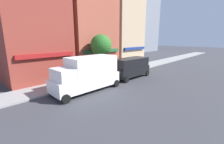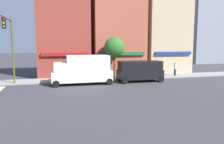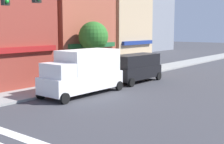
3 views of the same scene
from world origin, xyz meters
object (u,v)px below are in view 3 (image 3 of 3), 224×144
at_px(box_truck_white, 83,71).
at_px(van_black, 136,67).
at_px(street_tree, 93,37).
at_px(pedestrian_white_shirt, 148,62).
at_px(pedestrian_grey_coat, 97,67).

bearing_deg(box_truck_white, van_black, 0.80).
distance_m(van_black, street_tree, 4.37).
bearing_deg(van_black, pedestrian_white_shirt, 23.64).
xyz_separation_m(van_black, pedestrian_white_shirt, (5.87, 2.40, -0.21)).
xyz_separation_m(box_truck_white, pedestrian_white_shirt, (12.30, 2.40, -0.51)).
height_order(pedestrian_grey_coat, street_tree, street_tree).
height_order(pedestrian_white_shirt, street_tree, street_tree).
relative_size(pedestrian_white_shirt, street_tree, 0.36).
bearing_deg(box_truck_white, pedestrian_white_shirt, 11.85).
distance_m(van_black, pedestrian_white_shirt, 6.35).
height_order(van_black, pedestrian_white_shirt, van_black).
bearing_deg(pedestrian_white_shirt, van_black, -121.24).
distance_m(van_black, pedestrian_grey_coat, 3.84).
relative_size(van_black, pedestrian_white_shirt, 2.85).
height_order(box_truck_white, street_tree, street_tree).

